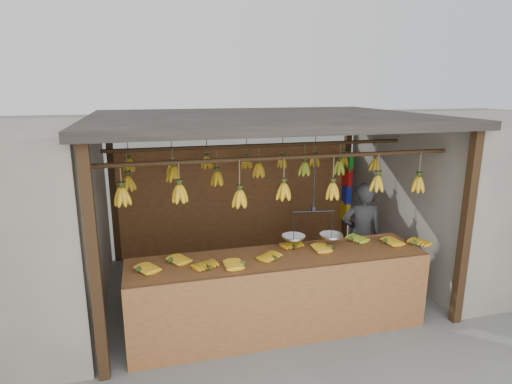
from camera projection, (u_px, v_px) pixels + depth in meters
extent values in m
plane|color=#5B5B57|center=(261.00, 286.00, 6.07)|extent=(80.00, 80.00, 0.00)
cube|color=black|center=(94.00, 268.00, 3.88)|extent=(0.10, 0.10, 2.30)
cube|color=black|center=(465.00, 231.00, 4.88)|extent=(0.10, 0.10, 2.30)
cube|color=black|center=(113.00, 191.00, 6.69)|extent=(0.10, 0.10, 2.30)
cube|color=black|center=(346.00, 178.00, 7.69)|extent=(0.10, 0.10, 2.30)
cube|color=black|center=(262.00, 118.00, 5.50)|extent=(4.30, 3.30, 0.10)
cylinder|color=black|center=(287.00, 158.00, 4.64)|extent=(4.00, 0.05, 0.05)
cylinder|color=black|center=(262.00, 145.00, 5.58)|extent=(4.00, 0.05, 0.05)
cylinder|color=black|center=(244.00, 137.00, 6.52)|extent=(4.00, 0.05, 0.05)
cube|color=brown|center=(238.00, 198.00, 7.25)|extent=(4.00, 0.06, 1.80)
cube|color=slate|center=(483.00, 191.00, 6.69)|extent=(3.00, 3.00, 2.30)
cube|color=brown|center=(279.00, 260.00, 4.80)|extent=(3.36, 0.75, 0.08)
cube|color=brown|center=(289.00, 309.00, 4.55)|extent=(3.36, 0.04, 0.90)
cube|color=black|center=(136.00, 331.00, 4.21)|extent=(0.07, 0.07, 0.82)
cube|color=black|center=(415.00, 292.00, 5.00)|extent=(0.07, 0.07, 0.82)
cube|color=black|center=(136.00, 300.00, 4.82)|extent=(0.07, 0.07, 0.82)
cube|color=black|center=(385.00, 270.00, 5.61)|extent=(0.07, 0.07, 0.82)
ellipsoid|color=#C28D14|center=(140.00, 271.00, 4.34)|extent=(0.30, 0.28, 0.06)
ellipsoid|color=#C28D14|center=(172.00, 262.00, 4.57)|extent=(0.30, 0.27, 0.06)
ellipsoid|color=#C28D14|center=(210.00, 268.00, 4.41)|extent=(0.26, 0.29, 0.06)
ellipsoid|color=#C28D14|center=(242.00, 264.00, 4.52)|extent=(0.24, 0.18, 0.06)
ellipsoid|color=#C28D14|center=(276.00, 258.00, 4.66)|extent=(0.29, 0.30, 0.06)
ellipsoid|color=#C28D14|center=(296.00, 247.00, 4.98)|extent=(0.22, 0.27, 0.06)
ellipsoid|color=#C28D14|center=(329.00, 247.00, 4.98)|extent=(0.25, 0.19, 0.06)
ellipsoid|color=#92A523|center=(353.00, 240.00, 5.21)|extent=(0.29, 0.26, 0.06)
ellipsoid|color=#C28D14|center=(386.00, 242.00, 5.13)|extent=(0.25, 0.20, 0.06)
ellipsoid|color=#C28D14|center=(416.00, 244.00, 5.09)|extent=(0.30, 0.27, 0.06)
ellipsoid|color=#C28D14|center=(122.00, 197.00, 4.30)|extent=(0.16, 0.16, 0.28)
ellipsoid|color=#C28D14|center=(180.00, 194.00, 4.41)|extent=(0.16, 0.16, 0.28)
ellipsoid|color=#C28D14|center=(240.00, 199.00, 4.57)|extent=(0.16, 0.16, 0.28)
ellipsoid|color=#C28D14|center=(284.00, 192.00, 4.70)|extent=(0.16, 0.16, 0.28)
ellipsoid|color=#C28D14|center=(332.00, 191.00, 4.87)|extent=(0.16, 0.16, 0.28)
ellipsoid|color=#C28D14|center=(377.00, 184.00, 4.99)|extent=(0.16, 0.16, 0.28)
ellipsoid|color=#C28D14|center=(418.00, 184.00, 5.13)|extent=(0.16, 0.16, 0.28)
ellipsoid|color=#C28D14|center=(128.00, 183.00, 5.27)|extent=(0.16, 0.16, 0.28)
ellipsoid|color=#C28D14|center=(173.00, 174.00, 5.35)|extent=(0.16, 0.16, 0.28)
ellipsoid|color=#C28D14|center=(217.00, 179.00, 5.54)|extent=(0.16, 0.16, 0.28)
ellipsoid|color=#C28D14|center=(259.00, 170.00, 5.65)|extent=(0.16, 0.16, 0.28)
ellipsoid|color=#92A523|center=(304.00, 169.00, 5.77)|extent=(0.16, 0.16, 0.28)
ellipsoid|color=#92A523|center=(339.00, 168.00, 5.95)|extent=(0.16, 0.16, 0.28)
ellipsoid|color=#C28D14|center=(375.00, 165.00, 6.10)|extent=(0.16, 0.16, 0.28)
ellipsoid|color=#C28D14|center=(129.00, 165.00, 6.15)|extent=(0.16, 0.16, 0.28)
ellipsoid|color=#C28D14|center=(172.00, 169.00, 6.33)|extent=(0.16, 0.16, 0.28)
ellipsoid|color=#C28D14|center=(207.00, 162.00, 6.42)|extent=(0.16, 0.16, 0.28)
ellipsoid|color=#C28D14|center=(247.00, 163.00, 6.65)|extent=(0.16, 0.16, 0.28)
ellipsoid|color=#C28D14|center=(282.00, 162.00, 6.76)|extent=(0.16, 0.16, 0.28)
ellipsoid|color=#C28D14|center=(315.00, 161.00, 6.90)|extent=(0.16, 0.16, 0.28)
ellipsoid|color=#C28D14|center=(344.00, 161.00, 7.03)|extent=(0.16, 0.16, 0.28)
cylinder|color=black|center=(314.00, 184.00, 4.80)|extent=(0.02, 0.02, 0.64)
cylinder|color=black|center=(313.00, 211.00, 4.88)|extent=(0.48, 0.10, 0.02)
cylinder|color=silver|center=(293.00, 237.00, 4.93)|extent=(0.26, 0.26, 0.02)
cylinder|color=silver|center=(331.00, 236.00, 4.98)|extent=(0.26, 0.26, 0.02)
imported|color=#262628|center=(361.00, 236.00, 5.87)|extent=(0.63, 0.49, 1.51)
cube|color=#199926|center=(348.00, 161.00, 7.46)|extent=(0.08, 0.26, 0.34)
cube|color=red|center=(347.00, 177.00, 7.53)|extent=(0.08, 0.26, 0.34)
cube|color=#1426BF|center=(346.00, 194.00, 7.60)|extent=(0.08, 0.26, 0.34)
cube|color=yellow|center=(345.00, 211.00, 7.68)|extent=(0.08, 0.26, 0.34)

